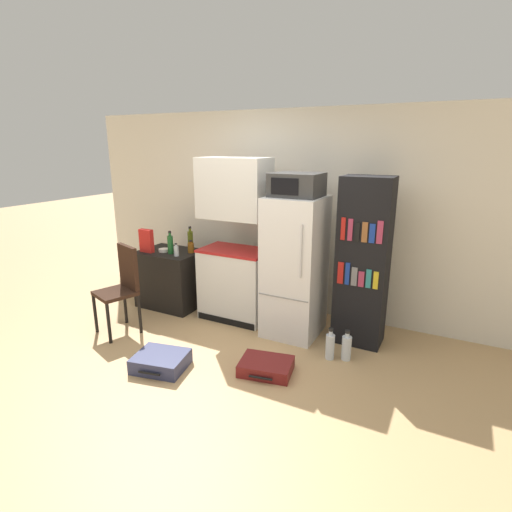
% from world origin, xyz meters
% --- Properties ---
extents(ground_plane, '(24.00, 24.00, 0.00)m').
position_xyz_m(ground_plane, '(0.00, 0.00, 0.00)').
color(ground_plane, tan).
extents(wall_back, '(6.40, 0.10, 2.52)m').
position_xyz_m(wall_back, '(0.20, 2.00, 1.26)').
color(wall_back, silver).
rests_on(wall_back, ground_plane).
extents(side_table, '(0.80, 0.61, 0.75)m').
position_xyz_m(side_table, '(-1.36, 1.30, 0.37)').
color(side_table, black).
rests_on(side_table, ground_plane).
extents(kitchen_hutch, '(0.84, 0.52, 1.96)m').
position_xyz_m(kitchen_hutch, '(-0.39, 1.35, 0.91)').
color(kitchen_hutch, silver).
rests_on(kitchen_hutch, ground_plane).
extents(refrigerator, '(0.60, 0.66, 1.57)m').
position_xyz_m(refrigerator, '(0.41, 1.28, 0.78)').
color(refrigerator, white).
rests_on(refrigerator, ground_plane).
extents(microwave, '(0.51, 0.45, 0.25)m').
position_xyz_m(microwave, '(0.41, 1.28, 1.69)').
color(microwave, '#333333').
rests_on(microwave, refrigerator).
extents(bookshelf, '(0.52, 0.38, 1.80)m').
position_xyz_m(bookshelf, '(1.12, 1.42, 0.90)').
color(bookshelf, black).
rests_on(bookshelf, ground_plane).
extents(bottle_amber_beer, '(0.08, 0.08, 0.16)m').
position_xyz_m(bottle_amber_beer, '(-1.06, 1.36, 0.82)').
color(bottle_amber_beer, brown).
rests_on(bottle_amber_beer, side_table).
extents(bottle_clear_short, '(0.06, 0.06, 0.16)m').
position_xyz_m(bottle_clear_short, '(-1.13, 1.15, 0.82)').
color(bottle_clear_short, silver).
rests_on(bottle_clear_short, side_table).
extents(bottle_green_tall, '(0.07, 0.07, 0.29)m').
position_xyz_m(bottle_green_tall, '(-1.27, 1.21, 0.87)').
color(bottle_green_tall, '#1E6028').
rests_on(bottle_green_tall, side_table).
extents(bottle_olive_oil, '(0.07, 0.07, 0.30)m').
position_xyz_m(bottle_olive_oil, '(-1.20, 1.54, 0.87)').
color(bottle_olive_oil, '#566619').
rests_on(bottle_olive_oil, side_table).
extents(bowl, '(0.14, 0.14, 0.04)m').
position_xyz_m(bowl, '(-1.41, 1.24, 0.77)').
color(bowl, silver).
rests_on(bowl, side_table).
extents(cereal_box, '(0.19, 0.07, 0.30)m').
position_xyz_m(cereal_box, '(-1.59, 1.12, 0.90)').
color(cereal_box, red).
rests_on(cereal_box, side_table).
extents(chair, '(0.51, 0.51, 1.00)m').
position_xyz_m(chair, '(-1.34, 0.43, 0.59)').
color(chair, black).
rests_on(chair, ground_plane).
extents(suitcase_large_flat, '(0.55, 0.46, 0.12)m').
position_xyz_m(suitcase_large_flat, '(0.51, 0.37, 0.06)').
color(suitcase_large_flat, maroon).
rests_on(suitcase_large_flat, ground_plane).
extents(suitcase_small_flat, '(0.56, 0.49, 0.14)m').
position_xyz_m(suitcase_small_flat, '(-0.43, -0.04, 0.07)').
color(suitcase_small_flat, navy).
rests_on(suitcase_small_flat, ground_plane).
extents(water_bottle_front, '(0.09, 0.09, 0.33)m').
position_xyz_m(water_bottle_front, '(0.97, 0.90, 0.14)').
color(water_bottle_front, silver).
rests_on(water_bottle_front, ground_plane).
extents(water_bottle_middle, '(0.10, 0.10, 0.32)m').
position_xyz_m(water_bottle_middle, '(1.12, 0.96, 0.13)').
color(water_bottle_middle, silver).
rests_on(water_bottle_middle, ground_plane).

